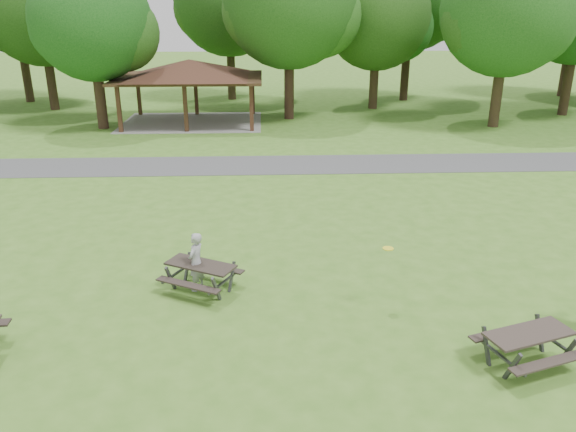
{
  "coord_description": "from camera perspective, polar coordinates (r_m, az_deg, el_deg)",
  "views": [
    {
      "loc": [
        0.36,
        -10.52,
        6.78
      ],
      "look_at": [
        1.0,
        4.0,
        1.3
      ],
      "focal_mm": 35.0,
      "sensor_mm": 36.0,
      "label": 1
    }
  ],
  "objects": [
    {
      "name": "asphalt_path",
      "position": [
        25.44,
        -3.26,
        5.2
      ],
      "size": [
        120.0,
        3.2,
        0.02
      ],
      "primitive_type": "cube",
      "color": "#454547",
      "rests_on": "ground"
    },
    {
      "name": "tree_row_e",
      "position": [
        35.59,
        0.29,
        20.67
      ],
      "size": [
        8.4,
        8.0,
        11.02
      ],
      "color": "black",
      "rests_on": "ground"
    },
    {
      "name": "picnic_table_far",
      "position": [
        12.32,
        23.21,
        -11.52
      ],
      "size": [
        2.12,
        1.9,
        0.77
      ],
      "color": "#302722",
      "rests_on": "ground"
    },
    {
      "name": "picnic_table_middle",
      "position": [
        14.26,
        -8.85,
        -5.47
      ],
      "size": [
        2.2,
        2.05,
        0.76
      ],
      "color": "black",
      "rests_on": "ground"
    },
    {
      "name": "tree_row_d",
      "position": [
        34.34,
        -19.17,
        17.91
      ],
      "size": [
        6.93,
        6.6,
        9.27
      ],
      "color": "black",
      "rests_on": "ground"
    },
    {
      "name": "ground",
      "position": [
        12.52,
        -3.85,
        -12.18
      ],
      "size": [
        160.0,
        160.0,
        0.0
      ],
      "primitive_type": "plane",
      "color": "#427320",
      "rests_on": "ground"
    },
    {
      "name": "pavilion",
      "position": [
        34.99,
        -9.99,
        14.27
      ],
      "size": [
        8.6,
        7.01,
        3.76
      ],
      "color": "#392215",
      "rests_on": "ground"
    },
    {
      "name": "frisbee_in_flight",
      "position": [
        13.07,
        10.13,
        -3.26
      ],
      "size": [
        0.34,
        0.34,
        0.02
      ],
      "color": "yellow",
      "rests_on": "ground"
    },
    {
      "name": "tree_row_f",
      "position": [
        39.81,
        9.17,
        19.07
      ],
      "size": [
        7.35,
        7.0,
        9.55
      ],
      "color": "#312216",
      "rests_on": "ground"
    },
    {
      "name": "tree_row_c",
      "position": [
        42.04,
        -23.69,
        18.72
      ],
      "size": [
        8.19,
        7.8,
        10.67
      ],
      "color": "black",
      "rests_on": "ground"
    },
    {
      "name": "frisbee_thrower",
      "position": [
        14.25,
        -9.32,
        -4.61
      ],
      "size": [
        0.56,
        0.66,
        1.53
      ],
      "primitive_type": "imported",
      "rotation": [
        0.0,
        0.0,
        -1.98
      ],
      "color": "#9B9B9D",
      "rests_on": "ground"
    },
    {
      "name": "tree_deep_b",
      "position": [
        43.6,
        -5.89,
        20.71
      ],
      "size": [
        8.4,
        8.0,
        11.13
      ],
      "color": "black",
      "rests_on": "ground"
    },
    {
      "name": "tree_row_g",
      "position": [
        35.33,
        21.52,
        18.6
      ],
      "size": [
        7.77,
        7.4,
        10.25
      ],
      "color": "#302215",
      "rests_on": "ground"
    }
  ]
}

